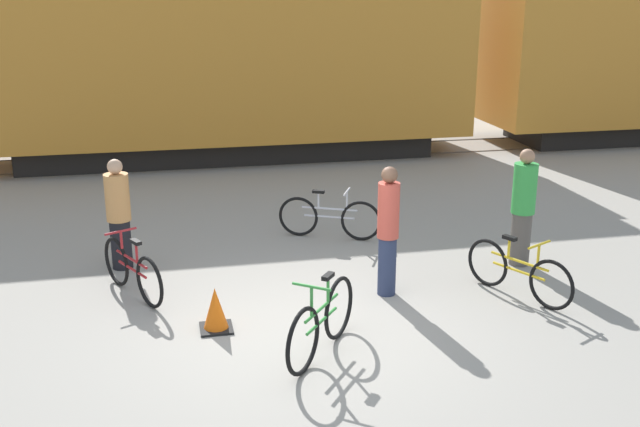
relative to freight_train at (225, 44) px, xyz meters
The scene contains 12 objects.
ground_plane 10.22m from the freight_train, 90.00° to the right, with size 80.00×80.00×0.00m, color gray.
freight_train is the anchor object (origin of this frame).
rail_near 2.81m from the freight_train, 90.00° to the right, with size 48.58×0.07×0.01m, color #4C4238.
rail_far 2.81m from the freight_train, 90.00° to the left, with size 48.58×0.07×0.01m, color #4C4238.
bicycle_silver 6.94m from the freight_train, 80.66° to the right, with size 1.60×0.79×0.84m.
bicycle_green 10.66m from the freight_train, 89.62° to the right, with size 1.09×1.40×0.96m.
bicycle_maroon 8.80m from the freight_train, 104.23° to the right, with size 0.83×1.52×0.87m.
bicycle_yellow 10.11m from the freight_train, 72.12° to the right, with size 0.83×1.56×0.85m.
person_in_green 9.16m from the freight_train, 66.29° to the right, with size 0.35×0.35×1.78m.
person_in_red 9.16m from the freight_train, 81.64° to the right, with size 0.29×0.29×1.80m.
person_in_tan 7.70m from the freight_train, 107.74° to the right, with size 0.36×0.36×1.67m.
traffic_cone 9.88m from the freight_train, 96.42° to the right, with size 0.40×0.40×0.55m.
Camera 1 is at (-1.57, -8.14, 4.11)m, focal length 42.00 mm.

